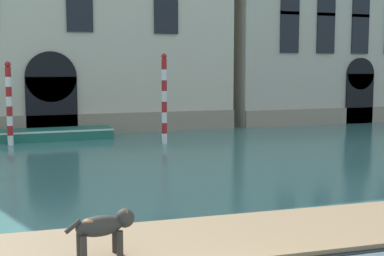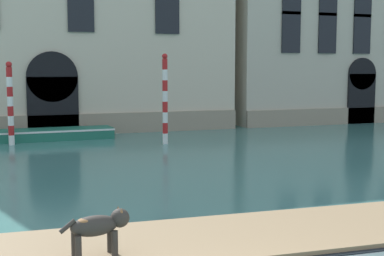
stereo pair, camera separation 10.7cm
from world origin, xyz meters
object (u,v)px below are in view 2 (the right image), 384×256
Objects in this scene: mooring_pole_0 at (165,99)px; boat_moored_near_palazzo at (46,134)px; dog_on_deck at (99,226)px; mooring_pole_2 at (10,103)px.

boat_moored_near_palazzo is at bearing 147.59° from mooring_pole_0.
dog_on_deck is at bearing -93.76° from boat_moored_near_palazzo.
mooring_pole_2 is (-0.85, 16.28, 0.57)m from dog_on_deck.
mooring_pole_2 is (-6.00, 1.82, -0.16)m from mooring_pole_0.
mooring_pole_0 reaches higher than dog_on_deck.
boat_moored_near_palazzo is 2.32m from mooring_pole_2.
dog_on_deck is 0.24× the size of mooring_pole_0.
boat_moored_near_palazzo is 5.63m from mooring_pole_0.
boat_moored_near_palazzo is (0.60, 17.36, -0.89)m from dog_on_deck.
boat_moored_near_palazzo is 1.57× the size of mooring_pole_0.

